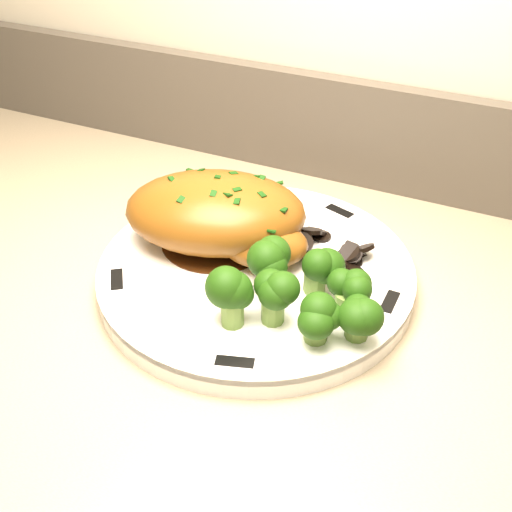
% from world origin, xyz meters
% --- Properties ---
extents(plate, '(0.31, 0.31, 0.02)m').
position_xyz_m(plate, '(-0.57, 1.77, 0.96)').
color(plate, white).
rests_on(plate, counter).
extents(rim_accent_0, '(0.01, 0.03, 0.00)m').
position_xyz_m(rim_accent_0, '(-0.45, 1.77, 0.97)').
color(rim_accent_0, black).
rests_on(rim_accent_0, plate).
extents(rim_accent_1, '(0.03, 0.02, 0.00)m').
position_xyz_m(rim_accent_1, '(-0.53, 1.89, 0.97)').
color(rim_accent_1, black).
rests_on(rim_accent_1, plate).
extents(rim_accent_2, '(0.03, 0.03, 0.00)m').
position_xyz_m(rim_accent_2, '(-0.67, 1.84, 0.97)').
color(rim_accent_2, black).
rests_on(rim_accent_2, plate).
extents(rim_accent_3, '(0.03, 0.03, 0.00)m').
position_xyz_m(rim_accent_3, '(-0.68, 1.69, 0.97)').
color(rim_accent_3, black).
rests_on(rim_accent_3, plate).
extents(rim_accent_4, '(0.03, 0.02, 0.00)m').
position_xyz_m(rim_accent_4, '(-0.54, 1.65, 0.97)').
color(rim_accent_4, black).
rests_on(rim_accent_4, plate).
extents(gravy_pool, '(0.11, 0.11, 0.00)m').
position_xyz_m(gravy_pool, '(-0.62, 1.78, 0.97)').
color(gravy_pool, '#3D1D0B').
rests_on(gravy_pool, plate).
extents(chicken_breast, '(0.20, 0.16, 0.07)m').
position_xyz_m(chicken_breast, '(-0.62, 1.78, 1.00)').
color(chicken_breast, brown).
rests_on(chicken_breast, plate).
extents(mushroom_pile, '(0.10, 0.07, 0.03)m').
position_xyz_m(mushroom_pile, '(-0.53, 1.81, 0.97)').
color(mushroom_pile, black).
rests_on(mushroom_pile, plate).
extents(broccoli_florets, '(0.12, 0.10, 0.04)m').
position_xyz_m(broccoli_florets, '(-0.51, 1.72, 0.99)').
color(broccoli_florets, olive).
rests_on(broccoli_florets, plate).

